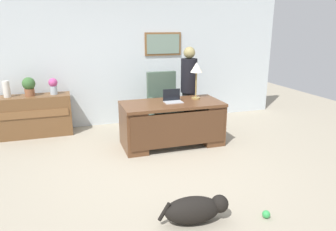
{
  "coord_description": "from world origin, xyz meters",
  "views": [
    {
      "loc": [
        -1.35,
        -4.2,
        2.11
      ],
      "look_at": [
        0.11,
        0.3,
        0.75
      ],
      "focal_mm": 33.7,
      "sensor_mm": 36.0,
      "label": 1
    }
  ],
  "objects": [
    {
      "name": "credenza",
      "position": [
        -2.0,
        2.25,
        0.4
      ],
      "size": [
        1.38,
        0.5,
        0.8
      ],
      "color": "brown",
      "rests_on": "ground_plane"
    },
    {
      "name": "ground_plane",
      "position": [
        0.0,
        0.0,
        0.0
      ],
      "size": [
        12.0,
        12.0,
        0.0
      ],
      "primitive_type": "plane",
      "color": "#9E937F"
    },
    {
      "name": "armchair",
      "position": [
        0.51,
        1.82,
        0.52
      ],
      "size": [
        0.6,
        0.59,
        1.19
      ],
      "color": "#475B4C",
      "rests_on": "ground_plane"
    },
    {
      "name": "dog_toy_ball",
      "position": [
        0.68,
        -1.58,
        0.05
      ],
      "size": [
        0.09,
        0.09,
        0.09
      ],
      "primitive_type": "sphere",
      "color": "green",
      "rests_on": "ground_plane"
    },
    {
      "name": "potted_plant",
      "position": [
        -2.05,
        2.25,
        1.0
      ],
      "size": [
        0.24,
        0.24,
        0.36
      ],
      "color": "brown",
      "rests_on": "credenza"
    },
    {
      "name": "laptop",
      "position": [
        0.42,
        0.99,
        0.84
      ],
      "size": [
        0.32,
        0.22,
        0.22
      ],
      "color": "#B2B5BA",
      "rests_on": "desk"
    },
    {
      "name": "back_wall",
      "position": [
        0.0,
        2.6,
        1.35
      ],
      "size": [
        7.0,
        0.16,
        2.7
      ],
      "color": "silver",
      "rests_on": "ground_plane"
    },
    {
      "name": "person_standing",
      "position": [
        0.96,
        1.56,
        0.89
      ],
      "size": [
        0.32,
        0.32,
        1.71
      ],
      "color": "#262323",
      "rests_on": "ground_plane"
    },
    {
      "name": "vase_with_flowers",
      "position": [
        -1.61,
        2.25,
        0.98
      ],
      "size": [
        0.17,
        0.17,
        0.32
      ],
      "color": "#ADBECB",
      "rests_on": "credenza"
    },
    {
      "name": "dog_lying",
      "position": [
        -0.12,
        -1.39,
        0.16
      ],
      "size": [
        0.8,
        0.37,
        0.3
      ],
      "color": "black",
      "rests_on": "ground_plane"
    },
    {
      "name": "vase_empty",
      "position": [
        -2.44,
        2.25,
        0.96
      ],
      "size": [
        0.13,
        0.13,
        0.31
      ],
      "primitive_type": "cylinder",
      "color": "silver",
      "rests_on": "credenza"
    },
    {
      "name": "desk",
      "position": [
        0.4,
        0.93,
        0.43
      ],
      "size": [
        1.79,
        0.87,
        0.79
      ],
      "color": "brown",
      "rests_on": "ground_plane"
    },
    {
      "name": "desk_lamp",
      "position": [
        0.92,
        1.1,
        1.33
      ],
      "size": [
        0.22,
        0.22,
        0.67
      ],
      "color": "#9E8447",
      "rests_on": "desk"
    }
  ]
}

